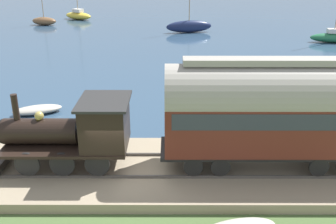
# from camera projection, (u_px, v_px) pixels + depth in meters

# --- Properties ---
(ground_plane) EXTENTS (200.00, 200.00, 0.00)m
(ground_plane) POSITION_uv_depth(u_px,v_px,m) (124.00, 181.00, 15.76)
(ground_plane) COLOR #476033
(harbor_water) EXTENTS (80.00, 80.00, 0.01)m
(harbor_water) POSITION_uv_depth(u_px,v_px,m) (156.00, 19.00, 56.20)
(harbor_water) COLOR #2D4760
(harbor_water) RESTS_ON ground
(rail_embankment) EXTENTS (5.40, 56.00, 0.51)m
(rail_embankment) POSITION_uv_depth(u_px,v_px,m) (125.00, 170.00, 16.16)
(rail_embankment) COLOR gray
(rail_embankment) RESTS_ON ground
(steam_locomotive) EXTENTS (2.45, 5.47, 2.99)m
(steam_locomotive) POSITION_uv_depth(u_px,v_px,m) (80.00, 129.00, 15.48)
(steam_locomotive) COLOR black
(steam_locomotive) RESTS_ON rail_embankment
(passenger_coach) EXTENTS (2.26, 8.38, 4.40)m
(passenger_coach) POSITION_uv_depth(u_px,v_px,m) (269.00, 109.00, 15.14)
(passenger_coach) COLOR black
(passenger_coach) RESTS_ON rail_embankment
(sailboat_yellow) EXTENTS (3.66, 4.66, 8.74)m
(sailboat_yellow) POSITION_uv_depth(u_px,v_px,m) (78.00, 15.00, 55.84)
(sailboat_yellow) COLOR gold
(sailboat_yellow) RESTS_ON harbor_water
(sailboat_navy) EXTENTS (2.24, 5.59, 8.99)m
(sailboat_navy) POSITION_uv_depth(u_px,v_px,m) (189.00, 26.00, 46.23)
(sailboat_navy) COLOR #192347
(sailboat_navy) RESTS_ON harbor_water
(sailboat_brown) EXTENTS (2.03, 3.48, 5.89)m
(sailboat_brown) POSITION_uv_depth(u_px,v_px,m) (44.00, 21.00, 51.28)
(sailboat_brown) COLOR brown
(sailboat_brown) RESTS_ON harbor_water
(sailboat_green) EXTENTS (1.80, 4.91, 9.38)m
(sailboat_green) POSITION_uv_depth(u_px,v_px,m) (334.00, 37.00, 40.89)
(sailboat_green) COLOR #236B42
(sailboat_green) RESTS_ON harbor_water
(rowboat_off_pier) EXTENTS (2.14, 2.55, 0.35)m
(rowboat_off_pier) POSITION_uv_depth(u_px,v_px,m) (244.00, 117.00, 21.56)
(rowboat_off_pier) COLOR silver
(rowboat_off_pier) RESTS_ON harbor_water
(rowboat_far_out) EXTENTS (2.39, 1.98, 0.39)m
(rowboat_far_out) POSITION_uv_depth(u_px,v_px,m) (294.00, 83.00, 27.30)
(rowboat_far_out) COLOR #B7B2A3
(rowboat_far_out) RESTS_ON harbor_water
(rowboat_mid_harbor) EXTENTS (1.96, 2.94, 0.46)m
(rowboat_mid_harbor) POSITION_uv_depth(u_px,v_px,m) (37.00, 110.00, 22.44)
(rowboat_mid_harbor) COLOR #B7B2A3
(rowboat_mid_harbor) RESTS_ON harbor_water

